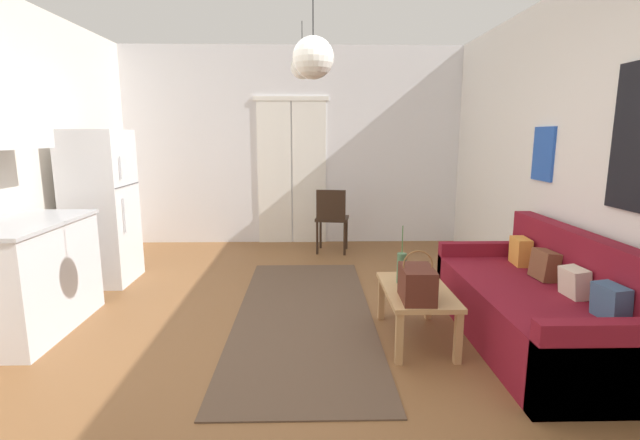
% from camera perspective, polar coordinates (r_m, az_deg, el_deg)
% --- Properties ---
extents(ground_plane, '(5.34, 7.55, 0.10)m').
position_cam_1_polar(ground_plane, '(3.50, -5.21, -16.77)').
color(ground_plane, brown).
extents(wall_back, '(4.94, 0.13, 2.77)m').
position_cam_1_polar(wall_back, '(6.63, -3.38, 9.00)').
color(wall_back, silver).
rests_on(wall_back, ground_plane).
extents(wall_right, '(0.12, 7.15, 2.77)m').
position_cam_1_polar(wall_right, '(3.80, 34.06, 6.20)').
color(wall_right, white).
rests_on(wall_right, ground_plane).
extents(area_rug, '(1.17, 3.04, 0.01)m').
position_cam_1_polar(area_rug, '(4.09, -1.98, -11.67)').
color(area_rug, brown).
rests_on(area_rug, ground_plane).
extents(couch, '(0.85, 1.95, 0.85)m').
position_cam_1_polar(couch, '(3.86, 25.75, -9.81)').
color(couch, maroon).
rests_on(couch, ground_plane).
extents(coffee_table, '(0.49, 0.86, 0.41)m').
position_cam_1_polar(coffee_table, '(3.60, 11.92, -9.23)').
color(coffee_table, tan).
rests_on(coffee_table, ground_plane).
extents(bamboo_vase, '(0.07, 0.07, 0.46)m').
position_cam_1_polar(bamboo_vase, '(3.66, 10.12, -5.88)').
color(bamboo_vase, '#47704C').
rests_on(bamboo_vase, coffee_table).
extents(handbag, '(0.23, 0.34, 0.36)m').
position_cam_1_polar(handbag, '(3.31, 12.00, -7.73)').
color(handbag, '#512319').
rests_on(handbag, coffee_table).
extents(refrigerator, '(0.60, 0.64, 1.61)m').
position_cam_1_polar(refrigerator, '(5.31, -25.59, 1.42)').
color(refrigerator, white).
rests_on(refrigerator, ground_plane).
extents(kitchen_counter, '(0.62, 1.18, 2.05)m').
position_cam_1_polar(kitchen_counter, '(4.24, -33.25, -1.84)').
color(kitchen_counter, silver).
rests_on(kitchen_counter, ground_plane).
extents(accent_chair, '(0.48, 0.46, 0.86)m').
position_cam_1_polar(accent_chair, '(6.03, 1.48, 0.46)').
color(accent_chair, black).
rests_on(accent_chair, ground_plane).
extents(pendant_lamp_near, '(0.27, 0.27, 0.86)m').
position_cam_1_polar(pendant_lamp_near, '(3.09, -0.86, 19.56)').
color(pendant_lamp_near, black).
extents(pendant_lamp_far, '(0.26, 0.26, 0.61)m').
position_cam_1_polar(pendant_lamp_far, '(5.31, -2.23, 18.48)').
color(pendant_lamp_far, black).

